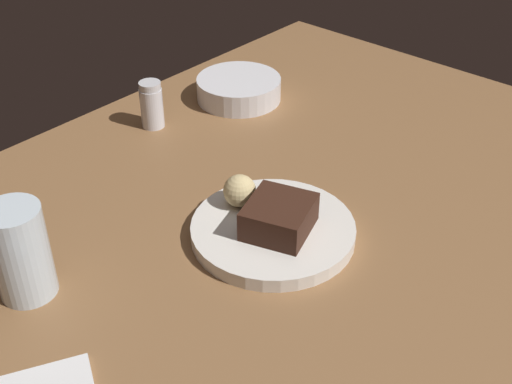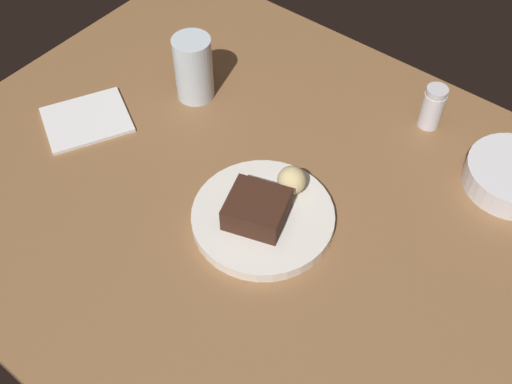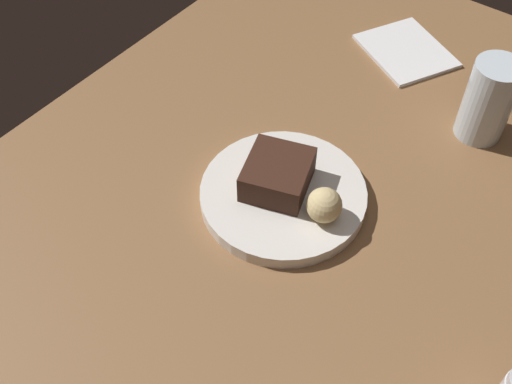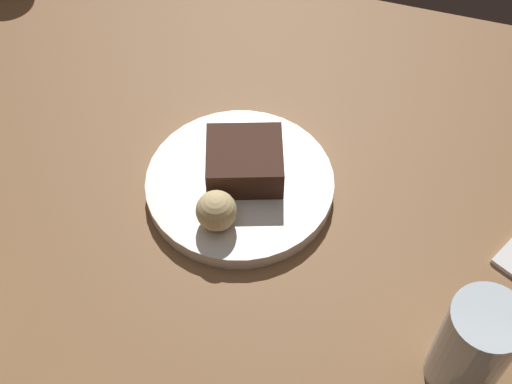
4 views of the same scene
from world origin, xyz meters
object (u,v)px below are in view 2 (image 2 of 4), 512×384
Objects in this scene: bread_roll at (292,180)px; folded_napkin at (87,120)px; water_glass at (194,68)px; chocolate_cake_slice at (257,209)px; dessert_plate at (263,217)px; salt_shaker at (432,107)px.

folded_napkin is (-37.44, -8.24, -3.78)cm from bread_roll.
water_glass is at bearing 162.62° from bread_roll.
water_glass reaches higher than folded_napkin.
chocolate_cake_slice reaches higher than folded_napkin.
chocolate_cake_slice is 1.92× the size of bread_roll.
bread_roll is (0.77, 7.45, 0.18)cm from chocolate_cake_slice.
folded_napkin is at bearing -121.17° from water_glass.
dessert_plate is 1.53× the size of folded_napkin.
dessert_plate is 2.70× the size of salt_shaker.
bread_roll reaches higher than chocolate_cake_slice.
folded_napkin is (-46.26, -35.79, -3.60)cm from salt_shaker.
salt_shaker is (9.34, 33.85, 2.96)cm from dessert_plate.
salt_shaker reaches higher than folded_napkin.
chocolate_cake_slice is 36.30cm from salt_shaker.
dessert_plate is 3.19cm from chocolate_cake_slice.
salt_shaker is at bearing 74.67° from chocolate_cake_slice.
salt_shaker reaches higher than dessert_plate.
folded_napkin is at bearing -178.78° from chocolate_cake_slice.
water_glass is (-26.77, 14.84, 4.97)cm from dessert_plate.
dessert_plate is 4.86× the size of bread_roll.
dessert_plate is at bearing -94.72° from bread_roll.
chocolate_cake_slice is 36.85cm from folded_napkin.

